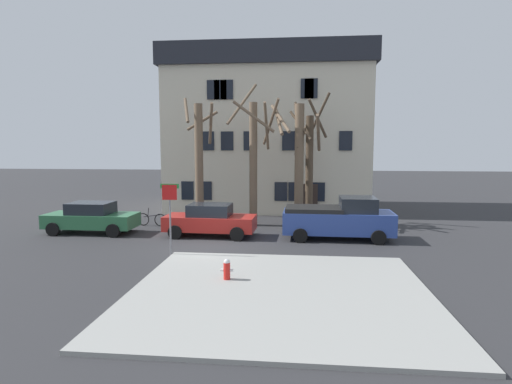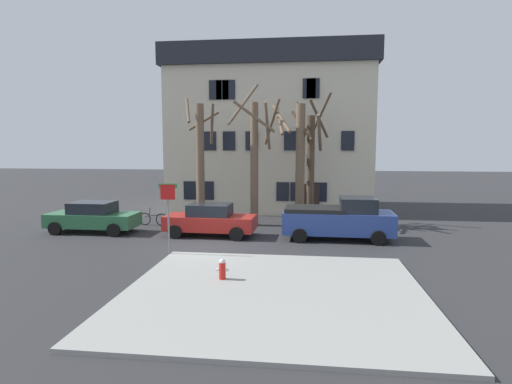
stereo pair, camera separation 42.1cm
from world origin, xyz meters
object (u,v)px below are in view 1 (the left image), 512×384
object	(u,v)px
tree_bare_end	(309,161)
pickup_truck_blue	(339,219)
car_red_sedan	(210,220)
building_main	(269,131)
tree_bare_far	(298,160)
bicycle_leaning	(152,219)
tree_bare_near	(199,160)
street_sign_pole	(170,206)
car_green_sedan	(91,218)
tree_bare_mid	(254,156)
fire_hydrant	(227,269)

from	to	relation	value
tree_bare_end	pickup_truck_blue	xyz separation A→B (m)	(1.36, -3.90, -2.62)
car_red_sedan	building_main	bearing A→B (deg)	77.91
tree_bare_far	bicycle_leaning	size ratio (longest dim) A/B	3.91
tree_bare_far	tree_bare_near	bearing A→B (deg)	-178.96
tree_bare_near	street_sign_pole	distance (m)	7.29
car_red_sedan	car_green_sedan	bearing A→B (deg)	178.67
street_sign_pole	bicycle_leaning	distance (m)	7.17
car_green_sedan	bicycle_leaning	xyz separation A→B (m)	(2.40, 2.18, -0.44)
building_main	tree_bare_far	world-z (taller)	building_main
tree_bare_near	street_sign_pole	world-z (taller)	tree_bare_near
building_main	car_red_sedan	world-z (taller)	building_main
car_green_sedan	pickup_truck_blue	bearing A→B (deg)	-0.58
street_sign_pole	pickup_truck_blue	bearing A→B (deg)	29.18
tree_bare_far	street_sign_pole	xyz separation A→B (m)	(-5.12, -7.20, -1.62)
building_main	tree_bare_far	bearing A→B (deg)	-72.94
car_green_sedan	pickup_truck_blue	size ratio (longest dim) A/B	0.88
pickup_truck_blue	street_sign_pole	bearing A→B (deg)	-150.82
pickup_truck_blue	bicycle_leaning	bearing A→B (deg)	167.16
tree_bare_near	tree_bare_end	world-z (taller)	tree_bare_end
tree_bare_mid	car_green_sedan	bearing A→B (deg)	-159.77
tree_bare_end	pickup_truck_blue	size ratio (longest dim) A/B	1.43
building_main	street_sign_pole	size ratio (longest dim) A/B	4.72
bicycle_leaning	fire_hydrant	bearing A→B (deg)	-57.59
tree_bare_near	car_red_sedan	bearing A→B (deg)	-68.26
car_red_sedan	pickup_truck_blue	bearing A→B (deg)	0.17
pickup_truck_blue	tree_bare_near	bearing A→B (deg)	157.41
car_red_sedan	bicycle_leaning	xyz separation A→B (m)	(-3.84, 2.33, -0.44)
tree_bare_mid	bicycle_leaning	world-z (taller)	tree_bare_mid
tree_bare_mid	fire_hydrant	xyz separation A→B (m)	(0.14, -10.04, -3.42)
tree_bare_near	car_red_sedan	distance (m)	4.46
tree_bare_mid	car_green_sedan	world-z (taller)	tree_bare_mid
car_red_sedan	tree_bare_near	bearing A→B (deg)	111.74
tree_bare_far	tree_bare_end	world-z (taller)	tree_bare_end
tree_bare_mid	fire_hydrant	world-z (taller)	tree_bare_mid
tree_bare_end	fire_hydrant	xyz separation A→B (m)	(-2.91, -10.82, -3.14)
tree_bare_end	fire_hydrant	bearing A→B (deg)	-105.07
tree_bare_near	fire_hydrant	world-z (taller)	tree_bare_near
tree_bare_near	car_green_sedan	distance (m)	6.50
bicycle_leaning	car_red_sedan	bearing A→B (deg)	-31.23
car_red_sedan	street_sign_pole	bearing A→B (deg)	-101.32
building_main	fire_hydrant	world-z (taller)	building_main
building_main	street_sign_pole	bearing A→B (deg)	-101.88
tree_bare_end	street_sign_pole	distance (m)	9.84
tree_bare_mid	street_sign_pole	size ratio (longest dim) A/B	2.72
tree_bare_far	bicycle_leaning	bearing A→B (deg)	-173.48
tree_bare_mid	tree_bare_far	bearing A→B (deg)	2.91
tree_bare_near	bicycle_leaning	size ratio (longest dim) A/B	4.13
car_red_sedan	bicycle_leaning	world-z (taller)	car_red_sedan
street_sign_pole	bicycle_leaning	world-z (taller)	street_sign_pole
car_green_sedan	bicycle_leaning	world-z (taller)	car_green_sedan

